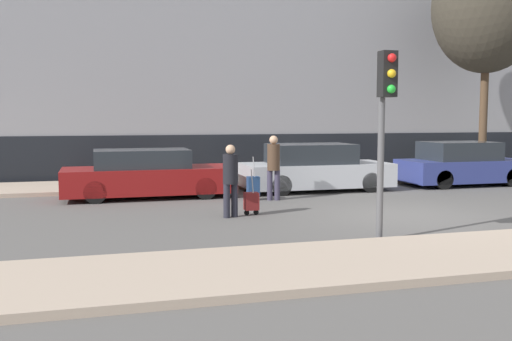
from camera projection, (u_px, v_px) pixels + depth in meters
The scene contains 13 objects.
ground_plane at pixel (402, 216), 13.04m from camera, with size 80.00×80.00×0.00m, color #565451.
sidewalk_far at pixel (298, 180), 19.75m from camera, with size 28.00×3.00×0.12m.
building_facade at pixel (268, 17), 22.64m from camera, with size 28.00×2.89×12.43m.
parked_car_0 at pixel (147, 175), 15.92m from camera, with size 4.69×1.78×1.35m.
parked_car_1 at pixel (314, 169), 17.43m from camera, with size 4.52×1.90×1.43m.
parked_car_2 at pixel (462, 165), 18.83m from camera, with size 4.12×1.86×1.44m.
pedestrian_left at pixel (231, 176), 12.73m from camera, with size 0.34×0.34×1.64m.
trolley_left at pixel (251, 201), 13.08m from camera, with size 0.34×0.29×1.06m.
pedestrian_right at pixel (274, 164), 15.36m from camera, with size 0.34×0.34×1.75m.
trolley_right at pixel (253, 186), 15.41m from camera, with size 0.34×0.29×1.19m.
traffic_light at pixel (385, 107), 10.07m from camera, with size 0.28×0.47×3.40m.
parked_bicycle at pixel (315, 167), 20.05m from camera, with size 1.77×0.06×0.96m.
bare_tree_near_crossing at pixel (487, 7), 20.20m from camera, with size 3.85×3.85×8.40m.
Camera 1 is at (-6.71, -11.50, 2.25)m, focal length 40.00 mm.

